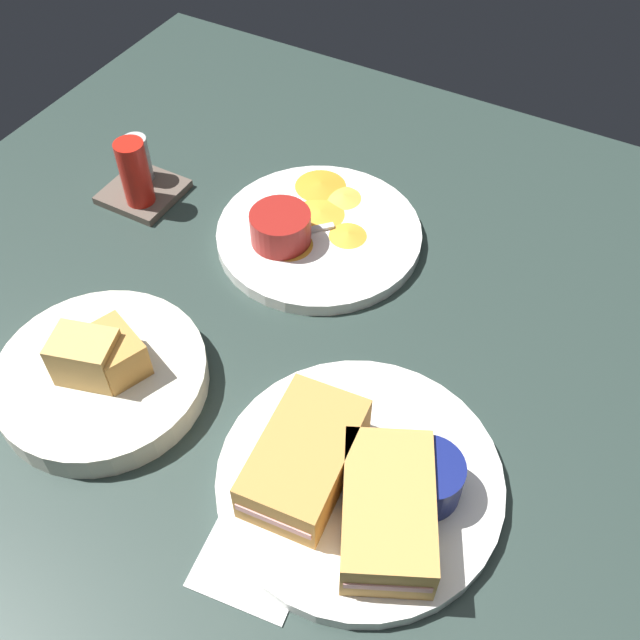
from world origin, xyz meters
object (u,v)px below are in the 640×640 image
at_px(ramekin_dark_sauce, 427,478).
at_px(plate_chips_companion, 319,235).
at_px(plate_sandwich_main, 360,480).
at_px(spoon_by_gravy_ramekin, 277,236).
at_px(spoon_by_dark_ramekin, 369,470).
at_px(sandwich_half_far, 388,510).
at_px(condiment_caddy, 138,176).
at_px(sandwich_half_near, 305,458).
at_px(ramekin_light_gravy, 280,227).
at_px(bread_basket_rear, 102,374).

distance_m(ramekin_dark_sauce, plate_chips_companion, 0.35).
xyz_separation_m(plate_sandwich_main, spoon_by_gravy_ramekin, (0.23, 0.23, 0.01)).
height_order(spoon_by_dark_ramekin, plate_chips_companion, spoon_by_dark_ramekin).
relative_size(sandwich_half_far, spoon_by_gravy_ramekin, 1.87).
bearing_deg(condiment_caddy, ramekin_dark_sauce, -113.79).
bearing_deg(condiment_caddy, spoon_by_dark_ramekin, -117.10).
xyz_separation_m(plate_chips_companion, condiment_caddy, (-0.04, 0.23, 0.03)).
bearing_deg(sandwich_half_far, sandwich_half_near, 83.57).
distance_m(ramekin_dark_sauce, spoon_by_gravy_ramekin, 0.36).
xyz_separation_m(ramekin_dark_sauce, plate_chips_companion, (0.25, 0.25, -0.03)).
height_order(sandwich_half_near, spoon_by_gravy_ramekin, sandwich_half_near).
bearing_deg(sandwich_half_far, plate_sandwich_main, 53.57).
distance_m(plate_chips_companion, spoon_by_gravy_ramekin, 0.05).
distance_m(ramekin_light_gravy, spoon_by_gravy_ramekin, 0.02).
distance_m(sandwich_half_near, plate_chips_companion, 0.32).
bearing_deg(sandwich_half_near, condiment_caddy, 56.93).
distance_m(spoon_by_dark_ramekin, spoon_by_gravy_ramekin, 0.32).
height_order(sandwich_half_far, spoon_by_dark_ramekin, sandwich_half_far).
distance_m(spoon_by_dark_ramekin, bread_basket_rear, 0.28).
height_order(plate_sandwich_main, spoon_by_dark_ramekin, spoon_by_dark_ramekin).
xyz_separation_m(spoon_by_dark_ramekin, bread_basket_rear, (-0.03, 0.28, 0.00)).
height_order(sandwich_half_near, bread_basket_rear, bread_basket_rear).
height_order(ramekin_dark_sauce, bread_basket_rear, bread_basket_rear).
height_order(sandwich_half_near, ramekin_light_gravy, sandwich_half_near).
relative_size(sandwich_half_near, ramekin_dark_sauce, 2.21).
xyz_separation_m(sandwich_half_near, spoon_by_dark_ramekin, (0.03, -0.05, -0.02)).
bearing_deg(bread_basket_rear, spoon_by_gravy_ramekin, -10.59).
bearing_deg(plate_chips_companion, sandwich_half_near, -153.26).
bearing_deg(ramekin_dark_sauce, ramekin_light_gravy, 52.17).
relative_size(plate_sandwich_main, sandwich_half_near, 1.88).
bearing_deg(plate_sandwich_main, ramekin_light_gravy, 43.78).
bearing_deg(sandwich_half_near, ramekin_light_gravy, 35.01).
height_order(plate_chips_companion, bread_basket_rear, bread_basket_rear).
relative_size(sandwich_half_near, spoon_by_gravy_ramekin, 1.73).
distance_m(spoon_by_dark_ramekin, ramekin_light_gravy, 0.32).
distance_m(bread_basket_rear, condiment_caddy, 0.29).
bearing_deg(ramekin_light_gravy, spoon_by_gravy_ramekin, 83.65).
distance_m(sandwich_half_far, ramekin_dark_sauce, 0.05).
height_order(spoon_by_dark_ramekin, bread_basket_rear, bread_basket_rear).
bearing_deg(bread_basket_rear, sandwich_half_near, -88.30).
bearing_deg(sandwich_half_far, plate_chips_companion, 37.79).
distance_m(plate_sandwich_main, condiment_caddy, 0.48).
height_order(spoon_by_dark_ramekin, spoon_by_gravy_ramekin, same).
xyz_separation_m(sandwich_half_far, condiment_caddy, (0.26, 0.46, -0.01)).
bearing_deg(condiment_caddy, ramekin_light_gravy, -89.04).
bearing_deg(spoon_by_gravy_ramekin, spoon_by_dark_ramekin, -134.02).
relative_size(ramekin_light_gravy, condiment_caddy, 0.75).
height_order(ramekin_dark_sauce, spoon_by_dark_ramekin, ramekin_dark_sauce).
distance_m(plate_sandwich_main, bread_basket_rear, 0.28).
distance_m(plate_sandwich_main, ramekin_dark_sauce, 0.07).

